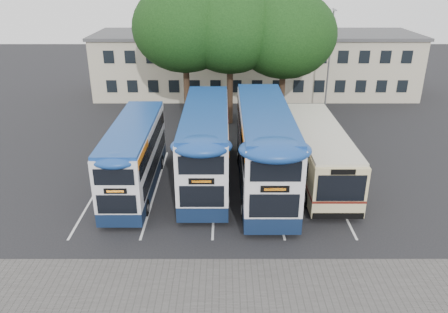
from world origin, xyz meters
name	(u,v)px	position (x,y,z in m)	size (l,w,h in m)	color
ground	(289,235)	(0.00, 0.00, 0.00)	(120.00, 120.00, 0.00)	black
paving_strip	(255,306)	(-2.00, -5.00, 0.01)	(40.00, 6.00, 0.01)	#595654
bay_lines	(215,188)	(-3.75, 5.00, 0.01)	(14.12, 11.00, 0.01)	silver
depot_building	(255,63)	(0.00, 26.99, 3.15)	(32.40, 8.40, 6.20)	beige
lamp_post	(330,57)	(6.00, 19.97, 5.08)	(0.25, 1.05, 9.06)	gray
tree_left	(185,28)	(-6.28, 17.28, 7.84)	(8.26, 8.26, 11.37)	black
tree_mid	(230,30)	(-2.70, 17.14, 7.65)	(7.93, 7.93, 11.04)	black
tree_right	(285,35)	(1.67, 17.50, 7.28)	(8.21, 8.21, 10.78)	black
bus_dd_left	(135,154)	(-8.38, 5.04, 2.22)	(2.34, 9.66, 4.02)	#10203D
bus_dd_mid	(206,142)	(-4.28, 6.11, 2.53)	(2.67, 11.02, 4.59)	#10203D
bus_dd_right	(264,144)	(-0.86, 5.32, 2.68)	(2.83, 11.67, 4.87)	#10203D
bus_single	(318,150)	(2.63, 6.53, 1.86)	(2.80, 10.98, 3.28)	beige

